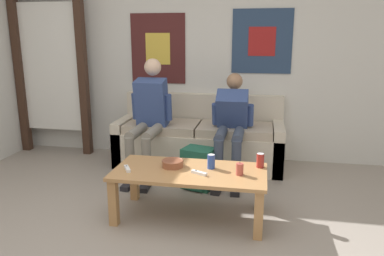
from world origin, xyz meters
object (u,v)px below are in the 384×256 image
Objects in this scene: person_seated_teen at (231,121)px; backpack at (198,169)px; game_controller_near_right at (199,173)px; couch at (200,141)px; drink_can_red at (260,160)px; drink_can_blue at (211,161)px; person_seated_adult at (149,113)px; pillar_candle at (240,169)px; ceramic_bowl at (173,163)px; game_controller_near_left at (127,169)px; coffee_table at (190,178)px.

backpack is at bearing -126.29° from person_seated_teen.
person_seated_teen is 1.16m from game_controller_near_right.
couch is 1.49m from game_controller_near_right.
person_seated_teen is 9.05× the size of drink_can_red.
drink_can_blue is at bearing -165.46° from drink_can_red.
backpack is 0.83m from drink_can_red.
drink_can_red is at bearing -32.67° from person_seated_adult.
drink_can_red is (0.62, -0.46, 0.29)m from backpack.
ceramic_bowl is at bearing 171.64° from pillar_candle.
pillar_candle is 0.27m from drink_can_red.
game_controller_near_left is (-0.95, -0.06, -0.04)m from pillar_candle.
coffee_table is 0.15m from game_controller_near_right.
game_controller_near_right is at bearing -98.23° from person_seated_teen.
game_controller_near_left is (-0.48, -0.74, 0.24)m from backpack.
person_seated_adult reaches higher than ceramic_bowl.
couch is 1.42m from drink_can_red.
person_seated_adult reaches higher than couch.
ceramic_bowl is at bearing -112.89° from person_seated_teen.
drink_can_red is at bearing 10.01° from ceramic_bowl.
ceramic_bowl is 1.72× the size of pillar_candle.
game_controller_near_left is at bearing -166.02° from drink_can_blue.
couch reaches higher than game_controller_near_left.
couch is at bearing 99.47° from game_controller_near_right.
couch is 1.36m from drink_can_blue.
person_seated_teen reaches higher than coffee_table.
drink_can_red is at bearing -69.20° from person_seated_teen.
coffee_table is 9.11× the size of game_controller_near_left.
game_controller_near_right is at bearing -79.58° from backpack.
ceramic_bowl is (-0.42, -0.99, -0.16)m from person_seated_teen.
drink_can_red is 0.86× the size of game_controller_near_right.
coffee_table is at bearing -154.84° from drink_can_blue.
person_seated_adult is 1.15× the size of person_seated_teen.
person_seated_adult is at bearing 123.76° from coffee_table.
backpack is (0.11, -0.74, -0.09)m from couch.
pillar_candle is at bearing -126.73° from drink_can_red.
ceramic_bowl is (-0.01, -1.33, 0.17)m from couch.
pillar_candle is 0.90× the size of drink_can_blue.
person_seated_adult is 1.08m from ceramic_bowl.
pillar_candle reaches higher than backpack.
backpack is at bearing 143.72° from drink_can_red.
game_controller_near_right is (-0.08, -0.16, -0.05)m from drink_can_blue.
backpack is (-0.30, -0.40, -0.43)m from person_seated_teen.
pillar_candle is at bearing -43.20° from person_seated_adult.
game_controller_near_right is at bearing -171.42° from pillar_candle.
person_seated_teen is at bearing 53.71° from backpack.
drink_can_blue is at bearing 4.23° from ceramic_bowl.
coffee_table is 0.63m from drink_can_red.
person_seated_teen is 9.05× the size of drink_can_blue.
person_seated_adult reaches higher than game_controller_near_right.
couch is at bearing 38.17° from person_seated_adult.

